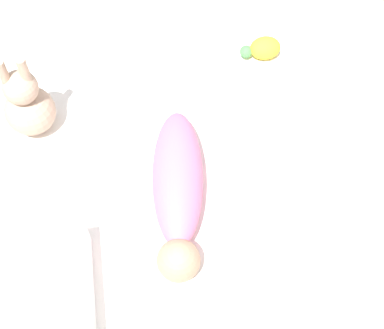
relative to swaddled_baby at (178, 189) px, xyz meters
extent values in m
plane|color=#B2A893|center=(-0.12, -0.15, -0.27)|extent=(12.00, 12.00, 0.00)
cube|color=white|center=(-0.12, -0.15, -0.17)|extent=(1.58, 1.10, 0.20)
ellipsoid|color=pink|center=(-0.01, -0.05, 0.00)|extent=(0.23, 0.52, 0.15)
sphere|color=tan|center=(0.03, 0.24, -0.01)|extent=(0.13, 0.13, 0.13)
cube|color=white|center=(0.44, 0.27, -0.02)|extent=(0.30, 0.33, 0.11)
sphere|color=tan|center=(0.47, -0.38, 0.02)|extent=(0.18, 0.18, 0.18)
sphere|color=tan|center=(0.47, -0.38, 0.14)|extent=(0.12, 0.12, 0.12)
cylinder|color=tan|center=(0.44, -0.38, 0.22)|extent=(0.03, 0.03, 0.09)
cylinder|color=tan|center=(0.50, -0.38, 0.22)|extent=(0.03, 0.03, 0.09)
ellipsoid|color=yellow|center=(-0.42, -0.58, -0.03)|extent=(0.12, 0.09, 0.09)
sphere|color=#4C934C|center=(-0.35, -0.58, -0.04)|extent=(0.05, 0.05, 0.05)
camera|label=1|loc=(0.08, 0.82, 1.51)|focal=50.00mm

